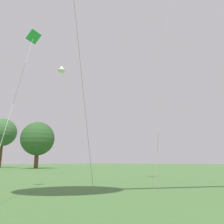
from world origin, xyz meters
TOP-DOWN VIEW (x-y plane):
  - small_kite_diamond_red at (6.29, 20.85)m, footprint 2.97×2.42m
  - small_kite_triangle_green at (-2.85, 11.81)m, footprint 3.74×3.89m
  - tree_oak_right at (21.10, 47.07)m, footprint 7.41×7.41m
  - tree_oak_left at (19.47, 60.34)m, footprint 7.00×7.00m

SIDE VIEW (x-z plane):
  - tree_oak_right at x=21.10m, z-range 1.36..11.57m
  - small_kite_triangle_green at x=-2.85m, z-range 3.43..11.85m
  - tree_oak_left at x=19.47m, z-range 2.58..14.88m
  - small_kite_diamond_red at x=6.29m, z-range 5.49..17.42m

